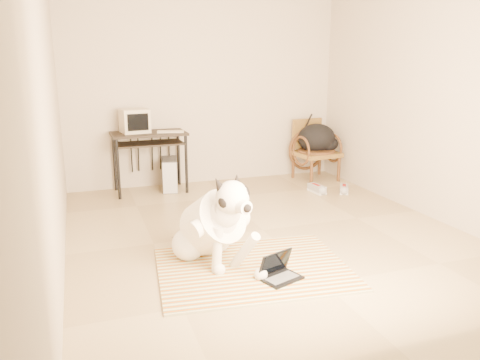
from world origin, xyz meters
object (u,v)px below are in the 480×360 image
computer_desk (149,141)px  rattan_chair (314,150)px  dog (213,226)px  laptop (279,272)px  backpack (318,139)px  pc_tower (170,174)px  crt_monitor (135,121)px

computer_desk → rattan_chair: bearing=-2.0°
computer_desk → rattan_chair: size_ratio=1.11×
dog → computer_desk: size_ratio=1.13×
laptop → rattan_chair: size_ratio=0.42×
backpack → rattan_chair: bearing=-178.7°
rattan_chair → backpack: rattan_chair is taller
laptop → rattan_chair: 3.56m
computer_desk → pc_tower: 0.56m
dog → laptop: bearing=-50.9°
laptop → backpack: 3.61m
computer_desk → crt_monitor: crt_monitor is taller
rattan_chair → backpack: (0.06, 0.00, 0.16)m
crt_monitor → pc_tower: bearing=-5.5°
laptop → crt_monitor: size_ratio=0.96×
dog → pc_tower: (0.12, 2.57, -0.13)m
computer_desk → backpack: 2.54m
computer_desk → laptop: bearing=-79.5°
computer_desk → dog: bearing=-86.6°
pc_tower → crt_monitor: bearing=174.5°
crt_monitor → backpack: 2.73m
dog → crt_monitor: (-0.32, 2.62, 0.63)m
crt_monitor → backpack: (2.70, -0.14, -0.37)m
dog → computer_desk: bearing=93.4°
laptop → computer_desk: bearing=100.5°
dog → pc_tower: dog is taller
dog → pc_tower: size_ratio=2.25×
dog → backpack: (2.38, 2.47, 0.26)m
backpack → computer_desk: bearing=178.1°
laptop → pc_tower: (-0.30, 3.08, 0.15)m
backpack → pc_tower: bearing=177.5°
backpack → dog: bearing=-133.9°
computer_desk → backpack: backpack is taller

